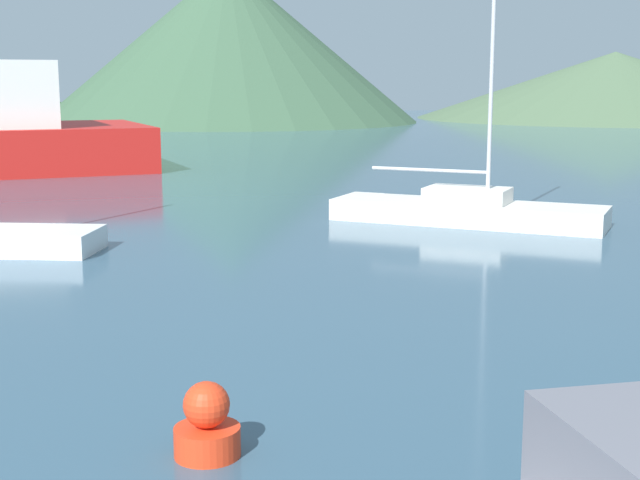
{
  "coord_description": "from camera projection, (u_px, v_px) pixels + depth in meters",
  "views": [
    {
      "loc": [
        -2.56,
        -2.01,
        4.12
      ],
      "look_at": [
        0.53,
        14.0,
        1.2
      ],
      "focal_mm": 50.0,
      "sensor_mm": 36.0,
      "label": 1
    }
  ],
  "objects": [
    {
      "name": "hill_east",
      "position": [
        229.0,
        43.0,
        89.58
      ],
      "size": [
        38.03,
        38.03,
        15.71
      ],
      "color": "#38563D",
      "rests_on": "ground_plane"
    },
    {
      "name": "hill_far_east",
      "position": [
        614.0,
        85.0,
        98.05
      ],
      "size": [
        43.17,
        43.17,
        7.26
      ],
      "color": "#4C6647",
      "rests_on": "ground_plane"
    },
    {
      "name": "buoy_marker",
      "position": [
        207.0,
        426.0,
        9.87
      ],
      "size": [
        0.75,
        0.75,
        0.86
      ],
      "color": "red",
      "rests_on": "ground_plane"
    },
    {
      "name": "sailboat_inner",
      "position": [
        467.0,
        209.0,
        26.0
      ],
      "size": [
        7.67,
        6.25,
        8.98
      ],
      "rotation": [
        0.0,
        0.0,
        -0.61
      ],
      "color": "white",
      "rests_on": "ground_plane"
    }
  ]
}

